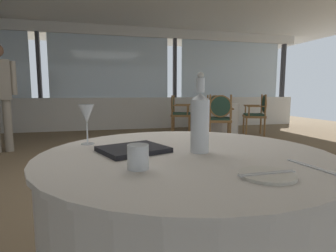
% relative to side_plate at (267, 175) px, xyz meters
% --- Properties ---
extents(ground_plane, '(15.04, 15.04, 0.00)m').
position_rel_side_plate_xyz_m(ground_plane, '(-0.18, 2.25, -0.74)').
color(ground_plane, '#756047').
extents(window_wall_far, '(11.01, 0.14, 2.70)m').
position_rel_side_plate_xyz_m(window_wall_far, '(-0.18, 6.59, 0.34)').
color(window_wall_far, silver).
rests_on(window_wall_far, ground_plane).
extents(foreground_table, '(1.24, 1.24, 0.73)m').
position_rel_side_plate_xyz_m(foreground_table, '(-0.14, 0.39, -0.37)').
color(foreground_table, white).
rests_on(foreground_table, ground_plane).
extents(side_plate, '(0.17, 0.17, 0.01)m').
position_rel_side_plate_xyz_m(side_plate, '(0.00, 0.00, 0.00)').
color(side_plate, silver).
rests_on(side_plate, foreground_table).
extents(butter_knife, '(0.19, 0.02, 0.00)m').
position_rel_side_plate_xyz_m(butter_knife, '(0.00, 0.00, 0.01)').
color(butter_knife, silver).
rests_on(butter_knife, foreground_table).
extents(dinner_fork, '(0.04, 0.21, 0.00)m').
position_rel_side_plate_xyz_m(dinner_fork, '(0.21, 0.05, -0.00)').
color(dinner_fork, silver).
rests_on(dinner_fork, foreground_table).
extents(water_bottle, '(0.08, 0.08, 0.34)m').
position_rel_side_plate_xyz_m(water_bottle, '(-0.08, 0.37, 0.13)').
color(water_bottle, white).
rests_on(water_bottle, foreground_table).
extents(wine_glass, '(0.08, 0.08, 0.20)m').
position_rel_side_plate_xyz_m(wine_glass, '(-0.56, 0.68, 0.14)').
color(wine_glass, white).
rests_on(wine_glass, foreground_table).
extents(water_tumbler, '(0.07, 0.07, 0.08)m').
position_rel_side_plate_xyz_m(water_tumbler, '(-0.37, 0.18, 0.04)').
color(water_tumbler, white).
rests_on(water_tumbler, foreground_table).
extents(menu_book, '(0.33, 0.31, 0.02)m').
position_rel_side_plate_xyz_m(menu_book, '(-0.36, 0.45, 0.01)').
color(menu_book, black).
rests_on(menu_book, foreground_table).
extents(background_table_1, '(1.02, 1.02, 0.73)m').
position_rel_side_plate_xyz_m(background_table_1, '(2.19, 5.13, -0.37)').
color(background_table_1, white).
rests_on(background_table_1, ground_plane).
extents(dining_chair_1_0, '(0.60, 0.63, 0.94)m').
position_rel_side_plate_xyz_m(dining_chair_1_0, '(3.06, 4.79, -0.19)').
color(dining_chair_1_0, olive).
rests_on(dining_chair_1_0, ground_plane).
extents(dining_chair_1_1, '(0.63, 0.60, 0.92)m').
position_rel_side_plate_xyz_m(dining_chair_1_1, '(2.53, 6.00, -0.19)').
color(dining_chair_1_1, olive).
rests_on(dining_chair_1_1, ground_plane).
extents(dining_chair_1_2, '(0.60, 0.63, 0.92)m').
position_rel_side_plate_xyz_m(dining_chair_1_2, '(1.32, 5.47, -0.19)').
color(dining_chair_1_2, olive).
rests_on(dining_chair_1_2, ground_plane).
extents(dining_chair_1_3, '(0.63, 0.60, 0.95)m').
position_rel_side_plate_xyz_m(dining_chair_1_3, '(1.85, 4.26, -0.19)').
color(dining_chair_1_3, olive).
rests_on(dining_chair_1_3, ground_plane).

